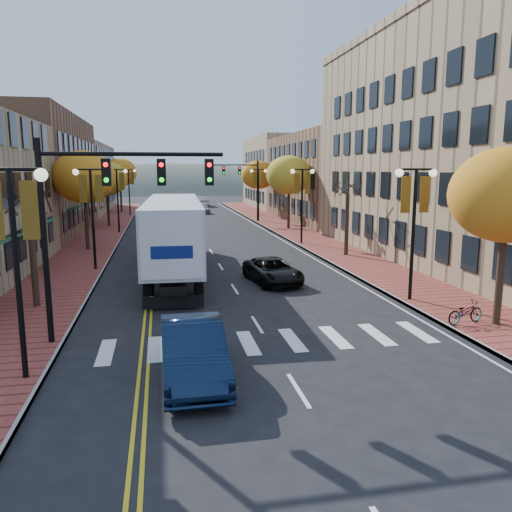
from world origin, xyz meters
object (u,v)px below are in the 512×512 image
semi_truck (174,230)px  bicycle (465,312)px  black_suv (273,271)px  navy_sedan (193,350)px

semi_truck → bicycle: bearing=-47.5°
black_suv → semi_truck: bearing=136.5°
semi_truck → bicycle: semi_truck is taller
navy_sedan → bicycle: bearing=14.3°
black_suv → bicycle: 10.46m
navy_sedan → black_suv: navy_sedan is taller
bicycle → black_suv: bearing=18.5°
semi_truck → navy_sedan: 15.44m
semi_truck → navy_sedan: bearing=-87.6°
semi_truck → navy_sedan: semi_truck is taller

